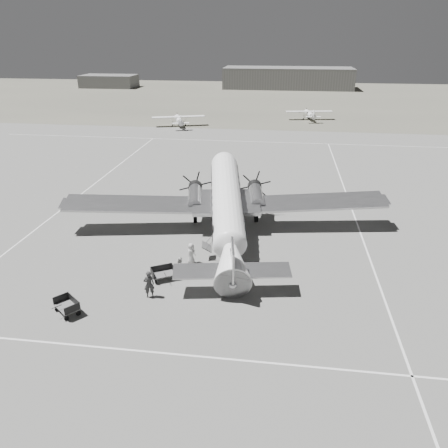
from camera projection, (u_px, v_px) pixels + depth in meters
The scene contains 16 objects.
ground at pixel (225, 247), 37.49m from camera, with size 260.00×260.00×0.00m, color slate.
taxi_line_near at pixel (192, 356), 24.78m from camera, with size 60.00×0.15×0.01m, color silver.
taxi_line_right at pixel (369, 255), 36.01m from camera, with size 0.15×80.00×0.01m, color silver.
taxi_line_left at pixel (77, 197), 48.79m from camera, with size 0.15×60.00×0.01m, color silver.
taxi_line_horizon at pixel (256, 142), 73.81m from camera, with size 90.00×0.15×0.01m, color silver.
grass_infield at pixel (269, 98), 123.74m from camera, with size 260.00×90.00×0.01m, color #5E5C4F.
hangar_main at pixel (288, 78), 144.50m from camera, with size 42.00×14.00×6.60m.
shed_secondary at pixel (109, 81), 147.88m from camera, with size 18.00×10.00×4.00m, color #565656.
dc3_airliner at pixel (227, 208), 37.99m from camera, with size 30.06×20.86×5.73m, color #BBBBBD, non-canonical shape.
light_plane_left at pixel (179, 121), 85.57m from camera, with size 10.46×8.49×2.17m, color white, non-canonical shape.
light_plane_right at pixel (309, 115), 92.04m from camera, with size 9.91×8.04×2.06m, color white, non-canonical shape.
baggage_cart_near at pixel (163, 274), 32.27m from camera, with size 1.77×1.25×1.00m, color #565656, non-canonical shape.
baggage_cart_far at pixel (67, 307), 28.36m from camera, with size 1.82×1.28×1.03m, color #565656, non-canonical shape.
ground_crew at pixel (149, 284), 29.95m from camera, with size 0.73×0.48×2.02m, color #2B2B2B.
ramp_agent at pixel (181, 266), 32.83m from camera, with size 0.72×0.56×1.49m, color #BCBCB9.
passenger at pixel (191, 253), 34.45m from camera, with size 0.85×0.55×1.73m, color #AFAFAD.
Camera 1 is at (4.46, -33.27, 16.80)m, focal length 35.00 mm.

